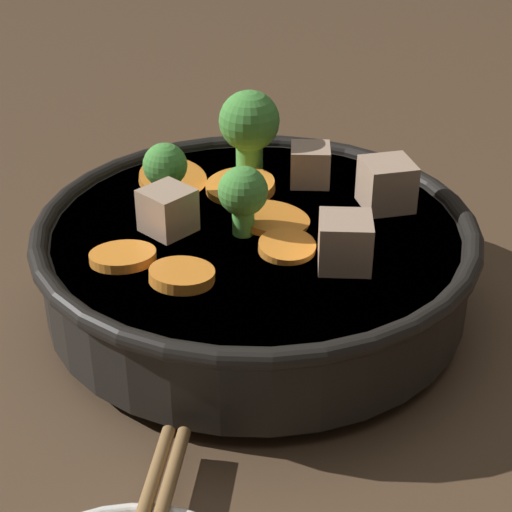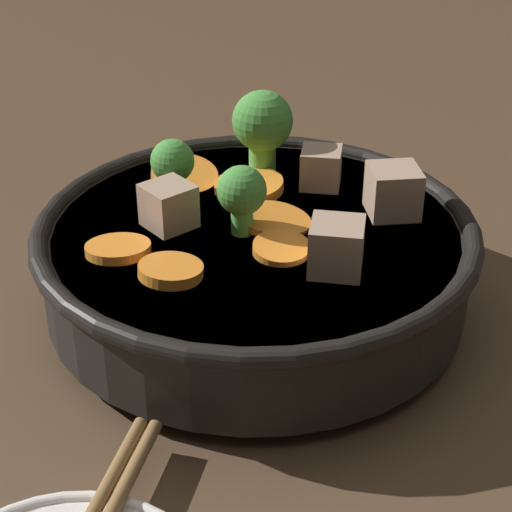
% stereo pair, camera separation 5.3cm
% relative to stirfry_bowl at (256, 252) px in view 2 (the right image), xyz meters
% --- Properties ---
extents(ground_plane, '(3.00, 3.00, 0.00)m').
position_rel_stirfry_bowl_xyz_m(ground_plane, '(-0.00, 0.00, -0.04)').
color(ground_plane, '#4C3826').
extents(stirfry_bowl, '(0.28, 0.28, 0.12)m').
position_rel_stirfry_bowl_xyz_m(stirfry_bowl, '(0.00, 0.00, 0.00)').
color(stirfry_bowl, black).
rests_on(stirfry_bowl, ground_plane).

